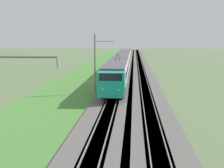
# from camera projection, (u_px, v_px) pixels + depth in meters

# --- Properties ---
(ballast_main) EXTENTS (240.00, 4.40, 0.30)m
(ballast_main) POSITION_uv_depth(u_px,v_px,m) (120.00, 78.00, 54.39)
(ballast_main) COLOR #605B56
(ballast_main) RESTS_ON ground
(ballast_adjacent) EXTENTS (240.00, 4.40, 0.30)m
(ballast_adjacent) POSITION_uv_depth(u_px,v_px,m) (143.00, 78.00, 54.12)
(ballast_adjacent) COLOR #605B56
(ballast_adjacent) RESTS_ON ground
(track_main) EXTENTS (240.00, 1.57, 0.45)m
(track_main) POSITION_uv_depth(u_px,v_px,m) (120.00, 78.00, 54.39)
(track_main) COLOR #4C4238
(track_main) RESTS_ON ground
(track_adjacent) EXTENTS (240.00, 1.57, 0.45)m
(track_adjacent) POSITION_uv_depth(u_px,v_px,m) (143.00, 78.00, 54.12)
(track_adjacent) COLOR #4C4238
(track_adjacent) RESTS_ON ground
(grass_verge) EXTENTS (240.00, 9.75, 0.12)m
(grass_verge) POSITION_uv_depth(u_px,v_px,m) (88.00, 78.00, 54.81)
(grass_verge) COLOR #4C8438
(grass_verge) RESTS_ON ground
(passenger_train) EXTENTS (58.39, 2.96, 4.94)m
(passenger_train) POSITION_uv_depth(u_px,v_px,m) (122.00, 63.00, 60.69)
(passenger_train) COLOR #19A88E
(passenger_train) RESTS_ON ground
(catenary_mast_mid) EXTENTS (0.22, 2.56, 7.57)m
(catenary_mast_mid) POSITION_uv_depth(u_px,v_px,m) (96.00, 64.00, 38.83)
(catenary_mast_mid) COLOR slate
(catenary_mast_mid) RESTS_ON ground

